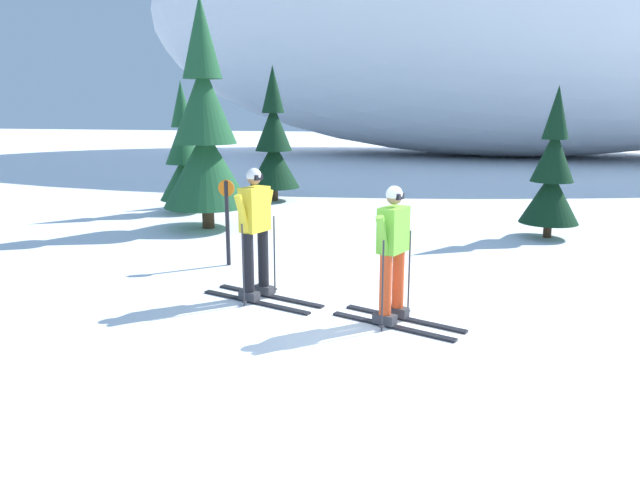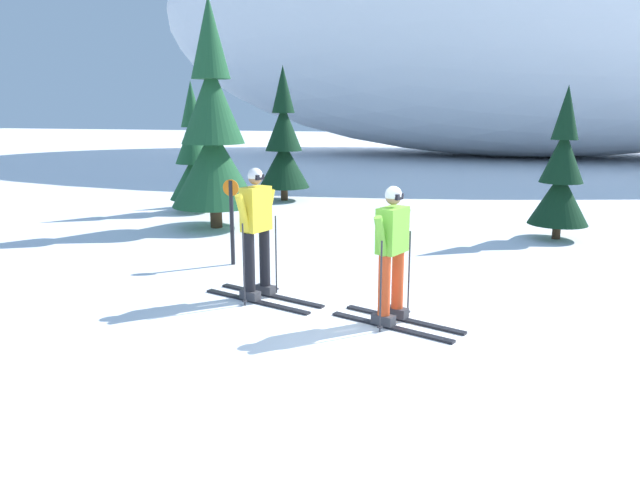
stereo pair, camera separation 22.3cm
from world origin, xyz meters
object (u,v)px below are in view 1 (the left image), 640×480
at_px(skier_lime_jacket, 393,252).
at_px(pine_tree_far_left, 184,158).
at_px(pine_tree_center_left, 205,134).
at_px(pine_tree_center_right, 274,145).
at_px(pine_tree_far_right, 552,175).
at_px(trail_marker_post, 227,217).
at_px(skier_yellow_jacket, 256,232).

height_order(skier_lime_jacket, pine_tree_far_left, pine_tree_far_left).
bearing_deg(pine_tree_center_left, pine_tree_far_left, 128.03).
height_order(pine_tree_center_right, pine_tree_far_right, pine_tree_center_right).
height_order(pine_tree_far_left, trail_marker_post, pine_tree_far_left).
bearing_deg(pine_tree_center_right, skier_lime_jacket, -64.13).
bearing_deg(skier_lime_jacket, pine_tree_far_right, 66.27).
bearing_deg(pine_tree_far_right, pine_tree_center_left, -174.37).
bearing_deg(skier_lime_jacket, pine_tree_far_left, 131.66).
xyz_separation_m(skier_yellow_jacket, pine_tree_center_right, (-2.55, 8.80, 0.62)).
xyz_separation_m(pine_tree_center_left, pine_tree_center_right, (0.19, 4.23, -0.48)).
bearing_deg(skier_yellow_jacket, pine_tree_center_right, 106.20).
bearing_deg(trail_marker_post, pine_tree_center_right, 101.57).
height_order(pine_tree_center_left, pine_tree_far_right, pine_tree_center_left).
relative_size(skier_lime_jacket, trail_marker_post, 1.18).
relative_size(skier_lime_jacket, pine_tree_far_right, 0.56).
relative_size(pine_tree_far_left, trail_marker_post, 2.26).
distance_m(skier_lime_jacket, trail_marker_post, 3.72).
xyz_separation_m(skier_yellow_jacket, pine_tree_far_right, (4.49, 5.28, 0.32)).
xyz_separation_m(pine_tree_center_left, trail_marker_post, (1.66, -2.92, -1.24)).
xyz_separation_m(skier_lime_jacket, trail_marker_post, (-3.04, 2.14, -0.07)).
height_order(pine_tree_far_left, pine_tree_center_left, pine_tree_center_left).
relative_size(pine_tree_center_left, trail_marker_post, 3.38).
bearing_deg(skier_yellow_jacket, pine_tree_far_left, 123.13).
distance_m(skier_lime_jacket, skier_yellow_jacket, 2.01).
height_order(skier_lime_jacket, pine_tree_center_left, pine_tree_center_left).
bearing_deg(pine_tree_far_right, skier_yellow_jacket, -130.35).
bearing_deg(pine_tree_far_right, pine_tree_center_right, 153.48).
relative_size(skier_lime_jacket, pine_tree_far_left, 0.52).
relative_size(pine_tree_center_left, pine_tree_far_right, 1.61).
distance_m(pine_tree_far_left, pine_tree_center_right, 2.91).
height_order(skier_yellow_jacket, pine_tree_center_right, pine_tree_center_right).
bearing_deg(trail_marker_post, skier_yellow_jacket, -56.51).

